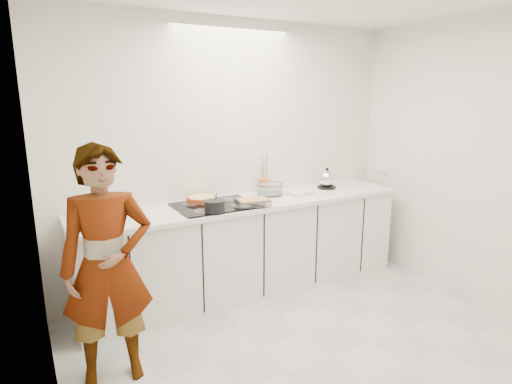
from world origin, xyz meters
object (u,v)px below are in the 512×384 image
baking_dish (253,202)px  kettle (327,179)px  tart_dish (201,199)px  hob (216,205)px  cook (107,266)px  utensil_crock (265,185)px  mixing_bowl (270,189)px  saucepan (215,206)px

baking_dish → kettle: 1.10m
tart_dish → baking_dish: size_ratio=0.91×
hob → cook: bearing=-147.6°
tart_dish → baking_dish: baking_dish is taller
tart_dish → cook: size_ratio=0.18×
tart_dish → utensil_crock: bearing=7.8°
baking_dish → mixing_bowl: (0.37, 0.32, 0.01)m
baking_dish → utensil_crock: size_ratio=2.29×
hob → baking_dish: bearing=-31.6°
utensil_crock → baking_dish: bearing=-130.6°
kettle → cook: size_ratio=0.15×
kettle → cook: bearing=-162.0°
tart_dish → utensil_crock: utensil_crock is taller
tart_dish → mixing_bowl: (0.72, -0.04, 0.02)m
tart_dish → kettle: (1.41, -0.08, 0.06)m
kettle → cook: 2.57m
mixing_bowl → cook: size_ratio=0.17×
tart_dish → kettle: kettle is taller
cook → hob: bearing=40.5°
mixing_bowl → kettle: 0.69m
hob → kettle: (1.35, 0.10, 0.09)m
hob → baking_dish: (0.29, -0.18, 0.04)m
saucepan → kettle: (1.45, 0.31, 0.03)m
tart_dish → mixing_bowl: bearing=-3.4°
saucepan → kettle: 1.48m
kettle → cook: (-2.43, -0.79, -0.20)m
baking_dish → mixing_bowl: size_ratio=1.17×
hob → tart_dish: tart_dish is taller
hob → kettle: kettle is taller
baking_dish → mixing_bowl: mixing_bowl is taller
hob → baking_dish: size_ratio=2.20×
cook → mixing_bowl: bearing=33.5°
baking_dish → hob: bearing=148.4°
tart_dish → utensil_crock: size_ratio=2.09×
saucepan → utensil_crock: (0.78, 0.49, 0.01)m
hob → kettle: size_ratio=2.97×
kettle → utensil_crock: (-0.67, 0.18, -0.02)m
saucepan → mixing_bowl: saucepan is taller
mixing_bowl → tart_dish: bearing=176.6°
tart_dish → kettle: bearing=-3.2°
baking_dish → utensil_crock: 0.61m
baking_dish → cook: size_ratio=0.20×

